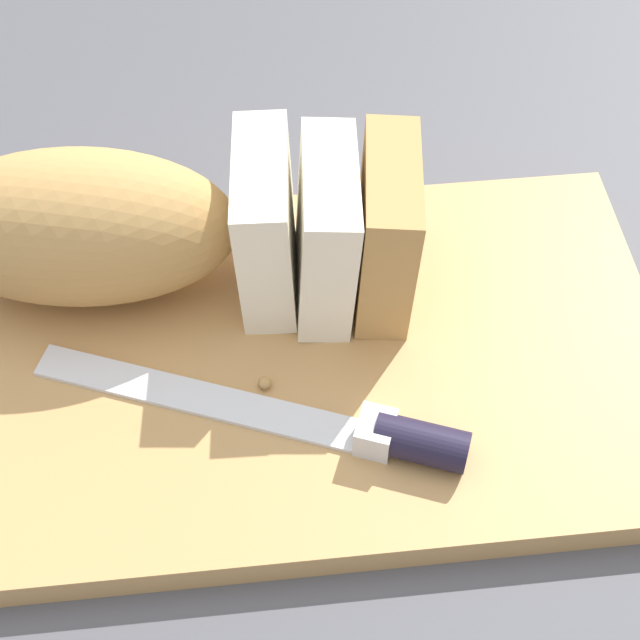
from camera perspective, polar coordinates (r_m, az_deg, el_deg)
name	(u,v)px	position (r m, az deg, el deg)	size (l,w,h in m)	color
ground_plane	(320,371)	(0.59, 0.00, -3.02)	(3.00, 3.00, 0.00)	#4C4C51
cutting_board	(320,361)	(0.59, 0.00, -2.43)	(0.42, 0.26, 0.02)	tan
bread_loaf	(161,228)	(0.58, -9.40, 5.40)	(0.30, 0.11, 0.10)	tan
bread_knife	(354,429)	(0.54, 2.05, -6.47)	(0.25, 0.10, 0.02)	silver
crumb_near_knife	(265,383)	(0.56, -3.30, -3.73)	(0.01, 0.01, 0.01)	tan
crumb_near_loaf	(312,250)	(0.62, -0.51, 4.16)	(0.01, 0.01, 0.01)	tan
crumb_stray_left	(257,272)	(0.61, -3.75, 2.87)	(0.01, 0.01, 0.01)	tan
crumb_stray_right	(394,287)	(0.61, 4.39, 1.95)	(0.00, 0.00, 0.00)	tan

